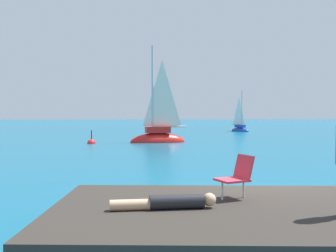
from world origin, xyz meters
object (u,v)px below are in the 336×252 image
object	(u,v)px
person_sunbather	(169,202)
beach_chair	(237,175)
sailboat_far	(240,129)
marker_buoy	(92,143)
sailboat_near	(158,137)

from	to	relation	value
person_sunbather	beach_chair	world-z (taller)	beach_chair
sailboat_far	marker_buoy	size ratio (longest dim) A/B	3.88
person_sunbather	marker_buoy	distance (m)	20.60
sailboat_near	sailboat_far	xyz separation A→B (m)	(8.62, 13.09, -0.14)
sailboat_near	sailboat_far	bearing A→B (deg)	-130.91
person_sunbather	marker_buoy	size ratio (longest dim) A/B	1.56
person_sunbather	beach_chair	distance (m)	1.55
sailboat_near	marker_buoy	xyz separation A→B (m)	(-4.29, -0.69, -0.37)
sailboat_near	marker_buoy	size ratio (longest dim) A/B	6.20
sailboat_far	person_sunbather	world-z (taller)	sailboat_far
sailboat_far	person_sunbather	size ratio (longest dim) A/B	2.49
person_sunbather	beach_chair	size ratio (longest dim) A/B	2.21
sailboat_near	person_sunbather	size ratio (longest dim) A/B	3.98
beach_chair	sailboat_far	bearing A→B (deg)	-125.50
sailboat_far	marker_buoy	world-z (taller)	sailboat_far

